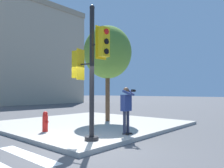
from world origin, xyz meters
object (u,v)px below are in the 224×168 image
person_photographer (126,106)px  fire_hydrant (45,122)px  street_tree (108,53)px  traffic_signal_pole (91,66)px

person_photographer → fire_hydrant: size_ratio=2.17×
street_tree → person_photographer: bearing=-126.8°
person_photographer → street_tree: size_ratio=0.34×
traffic_signal_pole → street_tree: size_ratio=0.86×
traffic_signal_pole → person_photographer: traffic_signal_pole is taller
person_photographer → street_tree: 4.51m
traffic_signal_pole → fire_hydrant: size_ratio=5.55×
traffic_signal_pole → street_tree: 4.82m
street_tree → fire_hydrant: (-3.86, -0.25, -3.25)m
person_photographer → street_tree: (2.21, 2.94, 2.61)m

